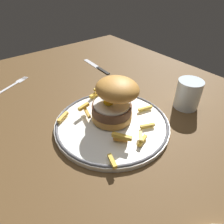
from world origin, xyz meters
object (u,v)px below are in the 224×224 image
object	(u,v)px
fork	(13,85)
knife	(98,67)
burger	(115,99)
dinner_plate	(112,123)
water_glass	(188,95)

from	to	relation	value
fork	knife	world-z (taller)	knife
burger	fork	distance (cm)	41.61
burger	fork	bearing A→B (deg)	-157.91
dinner_plate	fork	distance (cm)	41.20
water_glass	dinner_plate	bearing A→B (deg)	-105.88
burger	dinner_plate	bearing A→B (deg)	-61.61
dinner_plate	water_glass	world-z (taller)	water_glass
dinner_plate	knife	distance (cm)	36.76
knife	fork	bearing A→B (deg)	-101.96
burger	water_glass	size ratio (longest dim) A/B	1.59
water_glass	fork	world-z (taller)	water_glass
fork	dinner_plate	bearing A→B (deg)	19.64
dinner_plate	burger	world-z (taller)	burger
burger	fork	size ratio (longest dim) A/B	1.02
dinner_plate	burger	bearing A→B (deg)	118.39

